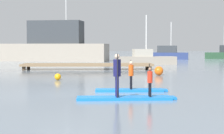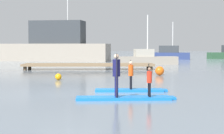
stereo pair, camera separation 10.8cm
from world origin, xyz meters
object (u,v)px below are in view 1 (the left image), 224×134
paddleboard_near (131,90)px  fishing_boat_white_large (53,46)px  fishing_boat_green_midground (145,59)px  paddler_child_solo (131,73)px  motor_boat_small_navy (165,54)px  mooring_buoy_near (58,77)px  paddleboard_far (126,98)px  paddler_adult (117,72)px  mooring_buoy_mid (159,71)px  trawler_grey_distant (224,54)px  paddler_child_front (150,80)px

paddleboard_near → fishing_boat_white_large: bearing=103.5°
fishing_boat_green_midground → paddler_child_solo: bearing=-98.2°
paddler_child_solo → fishing_boat_white_large: bearing=103.5°
motor_boat_small_navy → mooring_buoy_near: bearing=-109.9°
paddleboard_far → fishing_boat_green_midground: 24.51m
paddler_adult → fishing_boat_green_midground: 24.58m
motor_boat_small_navy → mooring_buoy_mid: bearing=-100.6°
paddleboard_near → motor_boat_small_navy: motor_boat_small_navy is taller
motor_boat_small_navy → trawler_grey_distant: bearing=13.5°
paddler_child_front → fishing_boat_white_large: size_ratio=0.08×
fishing_boat_white_large → mooring_buoy_near: (3.86, -26.25, -1.71)m
mooring_buoy_near → fishing_boat_white_large: bearing=98.4°
paddler_adult → motor_boat_small_navy: (8.56, 39.65, -0.22)m
paddleboard_far → fishing_boat_green_midground: size_ratio=0.57×
paddleboard_far → mooring_buoy_mid: 11.08m
trawler_grey_distant → paddler_child_solo: bearing=-113.5°
paddleboard_near → fishing_boat_green_midground: bearing=81.8°
paddleboard_near → trawler_grey_distant: size_ratio=0.51×
paddler_child_front → trawler_grey_distant: 45.08m
paddler_adult → motor_boat_small_navy: motor_boat_small_navy is taller
mooring_buoy_near → trawler_grey_distant: bearing=58.6°
paddler_adult → paddler_child_solo: bearing=73.7°
motor_boat_small_navy → trawler_grey_distant: (9.36, 2.25, -0.07)m
motor_boat_small_navy → mooring_buoy_mid: (-5.40, -28.93, -0.46)m
paddler_child_front → fishing_boat_white_large: bearing=103.4°
paddler_child_front → paddler_child_solo: bearing=102.4°
paddler_adult → trawler_grey_distant: bearing=66.8°
trawler_grey_distant → mooring_buoy_mid: trawler_grey_distant is taller
paddler_adult → mooring_buoy_mid: paddler_adult is taller
paddleboard_near → fishing_boat_white_large: size_ratio=0.20×
trawler_grey_distant → mooring_buoy_mid: (-14.76, -31.18, -0.38)m
motor_boat_small_navy → trawler_grey_distant: 9.63m
paddleboard_far → paddler_child_front: 1.06m
paddleboard_far → motor_boat_small_navy: motor_boat_small_navy is taller
paddler_child_front → fishing_boat_white_large: fishing_boat_white_large is taller
trawler_grey_distant → paddleboard_near: bearing=-113.5°
paddleboard_near → paddler_child_solo: bearing=105.2°
paddler_child_solo → trawler_grey_distant: 43.17m
fishing_boat_white_large → motor_boat_small_navy: 16.55m
mooring_buoy_near → mooring_buoy_mid: size_ratio=0.63×
fishing_boat_white_large → mooring_buoy_mid: size_ratio=25.39×
paddler_child_solo → trawler_grey_distant: trawler_grey_distant is taller
paddler_adult → mooring_buoy_mid: bearing=73.6°
paddleboard_far → mooring_buoy_near: size_ratio=9.66×
paddleboard_far → mooring_buoy_mid: mooring_buoy_mid is taller
paddleboard_near → paddleboard_far: 2.33m
fishing_boat_green_midground → paddleboard_far: bearing=-98.3°
fishing_boat_green_midground → motor_boat_small_navy: 16.09m
paddleboard_near → paddleboard_far: (-0.36, -2.31, 0.00)m
fishing_boat_green_midground → trawler_grey_distant: (14.06, 17.64, 0.10)m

